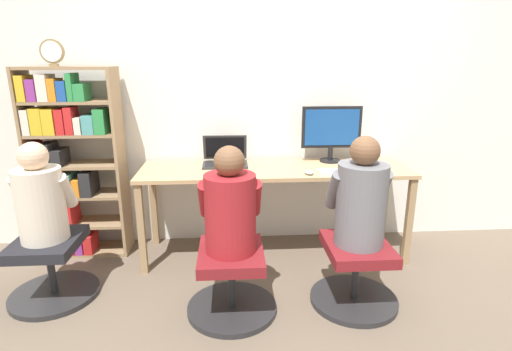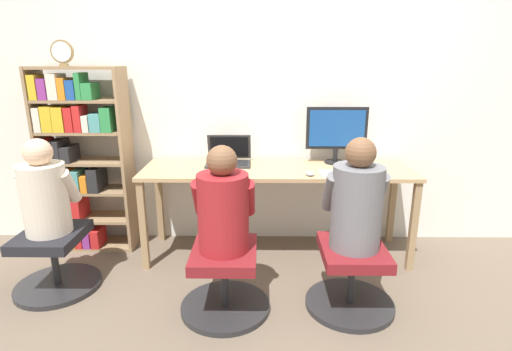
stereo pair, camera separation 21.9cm
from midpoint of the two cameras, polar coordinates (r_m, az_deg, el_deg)
ground_plane at (r=3.16m, az=5.11°, el=-13.47°), size 14.00×14.00×0.00m
wall_back at (r=3.40m, az=4.84°, el=11.76°), size 10.00×0.05×2.60m
desk at (r=3.17m, az=5.02°, el=-0.28°), size 2.12×0.59×0.74m
desktop_monitor at (r=3.33m, az=13.31°, el=5.98°), size 0.49×0.17×0.46m
laptop at (r=3.25m, az=-2.02°, el=2.46°), size 0.36×0.28×0.23m
keyboard at (r=3.04m, az=14.89°, el=0.22°), size 0.40×0.15×0.03m
computer_mouse_by_keyboard at (r=2.99m, az=9.80°, el=0.29°), size 0.06×0.10×0.03m
office_chair_left at (r=2.75m, az=15.77°, el=-13.83°), size 0.58×0.58×0.43m
office_chair_right at (r=2.62m, az=-2.01°, el=-14.70°), size 0.58×0.58×0.43m
person_at_monitor at (r=2.54m, az=16.63°, el=-3.57°), size 0.38×0.34×0.70m
person_at_laptop at (r=2.41m, az=-2.13°, el=-4.44°), size 0.38×0.33×0.66m
bookshelf at (r=3.52m, az=-22.49°, el=2.30°), size 0.71×0.29×1.51m
desk_clock at (r=3.38m, az=-24.25°, el=15.75°), size 0.17×0.03×0.19m
office_chair_side at (r=3.13m, az=-25.02°, el=-10.96°), size 0.58×0.58×0.43m
person_near_shelf at (r=2.95m, az=-26.12°, el=-2.27°), size 0.36×0.32×0.65m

